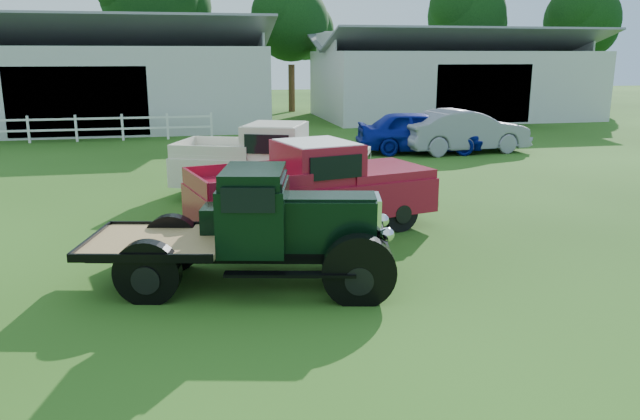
{
  "coord_description": "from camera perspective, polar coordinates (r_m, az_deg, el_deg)",
  "views": [
    {
      "loc": [
        -2.12,
        -9.69,
        3.84
      ],
      "look_at": [
        0.2,
        1.2,
        1.05
      ],
      "focal_mm": 35.0,
      "sensor_mm": 36.0,
      "label": 1
    }
  ],
  "objects": [
    {
      "name": "shed_right",
      "position": [
        40.09,
        11.95,
        12.01
      ],
      "size": [
        16.8,
        9.2,
        5.2
      ],
      "primitive_type": null,
      "color": "#ADADAD",
      "rests_on": "ground"
    },
    {
      "name": "tree_b",
      "position": [
        43.77,
        -15.09,
        16.11
      ],
      "size": [
        6.9,
        6.9,
        11.5
      ],
      "primitive_type": null,
      "color": "black",
      "rests_on": "ground"
    },
    {
      "name": "tree_d",
      "position": [
        48.11,
        13.16,
        15.1
      ],
      "size": [
        6.0,
        6.0,
        10.0
      ],
      "primitive_type": null,
      "color": "black",
      "rests_on": "ground"
    },
    {
      "name": "vintage_flatbed",
      "position": [
        10.52,
        -6.5,
        -1.62
      ],
      "size": [
        5.42,
        3.09,
        2.02
      ],
      "primitive_type": null,
      "rotation": [
        0.0,
        0.0,
        -0.22
      ],
      "color": "black",
      "rests_on": "ground"
    },
    {
      "name": "tree_e",
      "position": [
        50.29,
        22.68,
        14.06
      ],
      "size": [
        5.7,
        5.7,
        9.5
      ],
      "primitive_type": null,
      "color": "black",
      "rests_on": "ground"
    },
    {
      "name": "white_pickup",
      "position": [
        17.05,
        -4.42,
        4.42
      ],
      "size": [
        5.81,
        3.99,
        1.99
      ],
      "primitive_type": null,
      "rotation": [
        0.0,
        0.0,
        -0.39
      ],
      "color": "beige",
      "rests_on": "ground"
    },
    {
      "name": "fence_rail",
      "position": [
        30.44,
        -23.27,
        6.83
      ],
      "size": [
        14.2,
        0.16,
        1.2
      ],
      "primitive_type": null,
      "color": "white",
      "rests_on": "ground"
    },
    {
      "name": "tree_c",
      "position": [
        43.28,
        -2.65,
        14.93
      ],
      "size": [
        5.4,
        5.4,
        9.0
      ],
      "primitive_type": null,
      "color": "black",
      "rests_on": "ground"
    },
    {
      "name": "misc_car_blue",
      "position": [
        25.28,
        9.06,
        7.09
      ],
      "size": [
        5.2,
        2.73,
        1.69
      ],
      "primitive_type": "imported",
      "rotation": [
        0.0,
        0.0,
        1.42
      ],
      "color": "#091689",
      "rests_on": "ground"
    },
    {
      "name": "ground",
      "position": [
        10.63,
        0.3,
        -7.1
      ],
      "size": [
        120.0,
        120.0,
        0.0
      ],
      "primitive_type": "plane",
      "color": "#1D3F0D"
    },
    {
      "name": "red_pickup",
      "position": [
        13.73,
        -0.71,
        2.17
      ],
      "size": [
        5.88,
        3.4,
        2.02
      ],
      "primitive_type": null,
      "rotation": [
        0.0,
        0.0,
        0.24
      ],
      "color": "maroon",
      "rests_on": "ground"
    },
    {
      "name": "shed_left",
      "position": [
        36.03,
        -20.24,
        11.58
      ],
      "size": [
        18.8,
        10.2,
        5.6
      ],
      "primitive_type": null,
      "color": "#ADADAD",
      "rests_on": "ground"
    },
    {
      "name": "misc_car_grey",
      "position": [
        25.71,
        13.05,
        7.04
      ],
      "size": [
        5.32,
        2.26,
        1.71
      ],
      "primitive_type": "imported",
      "rotation": [
        0.0,
        0.0,
        1.66
      ],
      "color": "gray",
      "rests_on": "ground"
    }
  ]
}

